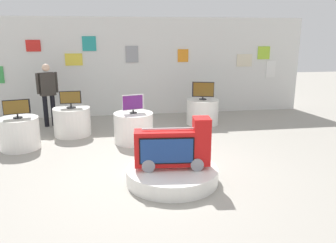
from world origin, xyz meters
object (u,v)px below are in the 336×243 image
at_px(tv_on_far_right, 17,108).
at_px(display_pedestal_right_rear, 72,121).
at_px(main_display_pedestal, 172,175).
at_px(display_pedestal_left_rear, 202,112).
at_px(shopper_browsing_near_truck, 48,90).
at_px(tv_on_right_rear, 70,99).
at_px(display_pedestal_center_rear, 134,128).
at_px(tv_on_left_rear, 203,90).
at_px(display_pedestal_far_right, 20,133).
at_px(novelty_firetruck_tv, 174,148).
at_px(tv_on_center_rear, 133,103).

bearing_deg(tv_on_far_right, display_pedestal_right_rear, 41.38).
relative_size(main_display_pedestal, display_pedestal_left_rear, 1.78).
distance_m(tv_on_far_right, shopper_browsing_near_truck, 1.88).
bearing_deg(display_pedestal_right_rear, main_display_pedestal, -57.32).
relative_size(main_display_pedestal, tv_on_right_rear, 3.08).
height_order(display_pedestal_left_rear, tv_on_far_right, tv_on_far_right).
distance_m(display_pedestal_center_rear, display_pedestal_right_rear, 1.66).
relative_size(tv_on_left_rear, display_pedestal_far_right, 0.71).
relative_size(tv_on_left_rear, tv_on_right_rear, 1.16).
bearing_deg(display_pedestal_far_right, novelty_firetruck_tv, -36.26).
bearing_deg(display_pedestal_center_rear, novelty_firetruck_tv, -76.81).
bearing_deg(display_pedestal_far_right, display_pedestal_left_rear, 17.75).
bearing_deg(display_pedestal_right_rear, novelty_firetruck_tv, -57.08).
distance_m(tv_on_center_rear, display_pedestal_right_rear, 1.76).
relative_size(novelty_firetruck_tv, display_pedestal_right_rear, 1.43).
xyz_separation_m(display_pedestal_center_rear, display_pedestal_far_right, (-2.45, -0.08, 0.00)).
xyz_separation_m(tv_on_left_rear, tv_on_far_right, (-4.43, -1.42, -0.04)).
bearing_deg(display_pedestal_far_right, tv_on_center_rear, 1.78).
xyz_separation_m(display_pedestal_center_rear, tv_on_center_rear, (-0.00, -0.00, 0.57)).
xyz_separation_m(main_display_pedestal, display_pedestal_right_rear, (-1.96, 3.06, 0.22)).
height_order(display_pedestal_center_rear, tv_on_far_right, tv_on_far_right).
bearing_deg(display_pedestal_left_rear, display_pedestal_center_rear, -145.88).
relative_size(novelty_firetruck_tv, tv_on_center_rear, 2.57).
distance_m(tv_on_right_rear, tv_on_far_right, 1.33).
xyz_separation_m(display_pedestal_left_rear, shopper_browsing_near_truck, (-4.12, 0.43, 0.63)).
height_order(tv_on_left_rear, display_pedestal_center_rear, tv_on_left_rear).
relative_size(tv_on_right_rear, tv_on_far_right, 0.95).
distance_m(display_pedestal_far_right, tv_on_far_right, 0.56).
xyz_separation_m(main_display_pedestal, display_pedestal_far_right, (-2.96, 2.18, 0.22)).
relative_size(display_pedestal_center_rear, tv_on_center_rear, 1.82).
relative_size(display_pedestal_left_rear, tv_on_right_rear, 1.73).
height_order(novelty_firetruck_tv, tv_on_right_rear, novelty_firetruck_tv).
bearing_deg(tv_on_far_right, display_pedestal_left_rear, 17.79).
height_order(main_display_pedestal, tv_on_center_rear, tv_on_center_rear).
relative_size(display_pedestal_left_rear, display_pedestal_far_right, 1.06).
relative_size(main_display_pedestal, display_pedestal_center_rear, 1.73).
bearing_deg(tv_on_far_right, shopper_browsing_near_truck, 80.60).
relative_size(novelty_firetruck_tv, display_pedestal_left_rear, 1.45).
relative_size(display_pedestal_center_rear, display_pedestal_far_right, 1.08).
bearing_deg(display_pedestal_center_rear, shopper_browsing_near_truck, 140.57).
bearing_deg(tv_on_left_rear, display_pedestal_right_rear, -171.14).
relative_size(tv_on_left_rear, display_pedestal_center_rear, 0.65).
xyz_separation_m(novelty_firetruck_tv, display_pedestal_left_rear, (1.44, 3.61, -0.26)).
height_order(display_pedestal_left_rear, display_pedestal_far_right, same).
bearing_deg(tv_on_center_rear, tv_on_left_rear, 34.09).
bearing_deg(tv_on_center_rear, shopper_browsing_near_truck, 140.49).
xyz_separation_m(display_pedestal_right_rear, display_pedestal_far_right, (-1.00, -0.88, 0.00)).
height_order(display_pedestal_center_rear, tv_on_center_rear, tv_on_center_rear).
bearing_deg(display_pedestal_far_right, main_display_pedestal, -36.37).
distance_m(display_pedestal_center_rear, tv_on_right_rear, 1.75).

